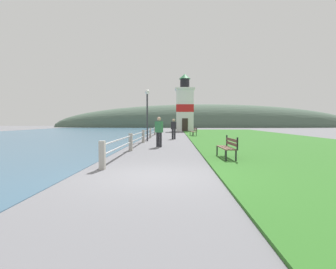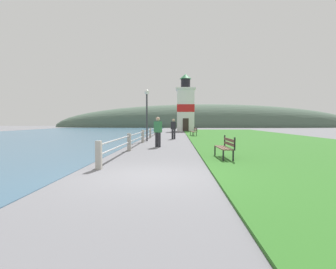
{
  "view_description": "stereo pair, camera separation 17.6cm",
  "coord_description": "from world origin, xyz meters",
  "px_view_note": "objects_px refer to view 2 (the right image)",
  "views": [
    {
      "loc": [
        0.63,
        -7.22,
        1.53
      ],
      "look_at": [
        -0.08,
        17.25,
        0.3
      ],
      "focal_mm": 28.0,
      "sensor_mm": 36.0,
      "label": 1
    },
    {
      "loc": [
        0.8,
        -7.21,
        1.53
      ],
      "look_at": [
        -0.08,
        17.25,
        0.3
      ],
      "focal_mm": 28.0,
      "sensor_mm": 36.0,
      "label": 2
    }
  ],
  "objects_px": {
    "person_strolling": "(173,128)",
    "person_by_railing": "(158,131)",
    "park_bench_near": "(226,146)",
    "lighthouse": "(185,107)",
    "lamp_post": "(147,106)",
    "park_bench_midway": "(194,131)"
  },
  "relations": [
    {
      "from": "lighthouse",
      "to": "park_bench_midway",
      "type": "bearing_deg",
      "value": -88.13
    },
    {
      "from": "park_bench_near",
      "to": "person_strolling",
      "type": "bearing_deg",
      "value": -81.75
    },
    {
      "from": "lighthouse",
      "to": "person_strolling",
      "type": "relative_size",
      "value": 5.12
    },
    {
      "from": "person_strolling",
      "to": "person_by_railing",
      "type": "height_order",
      "value": "person_by_railing"
    },
    {
      "from": "person_strolling",
      "to": "lamp_post",
      "type": "xyz_separation_m",
      "value": [
        -2.02,
        -2.4,
        1.79
      ]
    },
    {
      "from": "park_bench_near",
      "to": "person_by_railing",
      "type": "distance_m",
      "value": 5.85
    },
    {
      "from": "person_strolling",
      "to": "person_by_railing",
      "type": "xyz_separation_m",
      "value": [
        -0.82,
        -7.02,
        0.03
      ]
    },
    {
      "from": "park_bench_midway",
      "to": "lamp_post",
      "type": "height_order",
      "value": "lamp_post"
    },
    {
      "from": "person_by_railing",
      "to": "park_bench_near",
      "type": "bearing_deg",
      "value": -120.84
    },
    {
      "from": "lighthouse",
      "to": "lamp_post",
      "type": "bearing_deg",
      "value": -99.66
    },
    {
      "from": "park_bench_midway",
      "to": "person_by_railing",
      "type": "distance_m",
      "value": 11.83
    },
    {
      "from": "person_strolling",
      "to": "person_by_railing",
      "type": "relative_size",
      "value": 0.97
    },
    {
      "from": "park_bench_midway",
      "to": "person_by_railing",
      "type": "xyz_separation_m",
      "value": [
        -2.88,
        -11.47,
        0.43
      ]
    },
    {
      "from": "lamp_post",
      "to": "lighthouse",
      "type": "bearing_deg",
      "value": 80.34
    },
    {
      "from": "park_bench_near",
      "to": "person_by_railing",
      "type": "relative_size",
      "value": 0.96
    },
    {
      "from": "park_bench_near",
      "to": "lamp_post",
      "type": "bearing_deg",
      "value": -68.34
    },
    {
      "from": "park_bench_near",
      "to": "lighthouse",
      "type": "bearing_deg",
      "value": -91.27
    },
    {
      "from": "park_bench_midway",
      "to": "lamp_post",
      "type": "relative_size",
      "value": 0.47
    },
    {
      "from": "person_strolling",
      "to": "park_bench_near",
      "type": "bearing_deg",
      "value": -149.04
    },
    {
      "from": "lighthouse",
      "to": "person_strolling",
      "type": "bearing_deg",
      "value": -94.84
    },
    {
      "from": "lighthouse",
      "to": "lamp_post",
      "type": "height_order",
      "value": "lighthouse"
    },
    {
      "from": "park_bench_midway",
      "to": "park_bench_near",
      "type": "bearing_deg",
      "value": 85.89
    }
  ]
}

